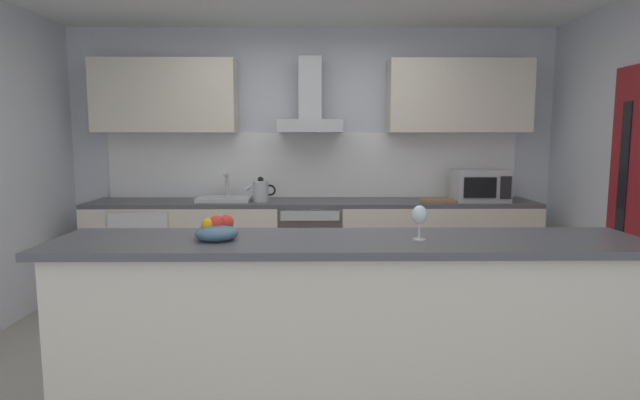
{
  "coord_description": "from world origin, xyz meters",
  "views": [
    {
      "loc": [
        0.02,
        -3.31,
        1.51
      ],
      "look_at": [
        0.06,
        0.4,
        1.05
      ],
      "focal_mm": 28.39,
      "sensor_mm": 36.0,
      "label": 1
    }
  ],
  "objects_px": {
    "kettle": "(261,191)",
    "fruit_bowl": "(217,231)",
    "chopping_board": "(437,200)",
    "microwave": "(480,186)",
    "wine_glass": "(420,216)",
    "refrigerator": "(149,250)",
    "oven": "(310,246)",
    "range_hood": "(310,109)",
    "sink": "(225,198)"
  },
  "relations": [
    {
      "from": "refrigerator",
      "to": "fruit_bowl",
      "type": "distance_m",
      "value": 2.64
    },
    {
      "from": "sink",
      "to": "wine_glass",
      "type": "distance_m",
      "value": 2.74
    },
    {
      "from": "microwave",
      "to": "range_hood",
      "type": "bearing_deg",
      "value": 174.5
    },
    {
      "from": "oven",
      "to": "chopping_board",
      "type": "xyz_separation_m",
      "value": [
        1.23,
        -0.02,
        0.45
      ]
    },
    {
      "from": "microwave",
      "to": "wine_glass",
      "type": "height_order",
      "value": "microwave"
    },
    {
      "from": "kettle",
      "to": "refrigerator",
      "type": "bearing_deg",
      "value": 178.39
    },
    {
      "from": "oven",
      "to": "refrigerator",
      "type": "height_order",
      "value": "oven"
    },
    {
      "from": "kettle",
      "to": "chopping_board",
      "type": "relative_size",
      "value": 0.85
    },
    {
      "from": "fruit_bowl",
      "to": "chopping_board",
      "type": "height_order",
      "value": "fruit_bowl"
    },
    {
      "from": "microwave",
      "to": "range_hood",
      "type": "relative_size",
      "value": 0.69
    },
    {
      "from": "oven",
      "to": "chopping_board",
      "type": "distance_m",
      "value": 1.31
    },
    {
      "from": "sink",
      "to": "microwave",
      "type": "bearing_deg",
      "value": -0.91
    },
    {
      "from": "microwave",
      "to": "refrigerator",
      "type": "bearing_deg",
      "value": 179.55
    },
    {
      "from": "kettle",
      "to": "range_hood",
      "type": "xyz_separation_m",
      "value": [
        0.47,
        0.16,
        0.78
      ]
    },
    {
      "from": "oven",
      "to": "microwave",
      "type": "relative_size",
      "value": 1.6
    },
    {
      "from": "oven",
      "to": "kettle",
      "type": "height_order",
      "value": "kettle"
    },
    {
      "from": "oven",
      "to": "kettle",
      "type": "xyz_separation_m",
      "value": [
        -0.47,
        -0.03,
        0.55
      ]
    },
    {
      "from": "wine_glass",
      "to": "microwave",
      "type": "bearing_deg",
      "value": 65.25
    },
    {
      "from": "kettle",
      "to": "fruit_bowl",
      "type": "relative_size",
      "value": 1.31
    },
    {
      "from": "kettle",
      "to": "fruit_bowl",
      "type": "xyz_separation_m",
      "value": [
        0.02,
        -2.28,
        0.03
      ]
    },
    {
      "from": "microwave",
      "to": "wine_glass",
      "type": "relative_size",
      "value": 2.81
    },
    {
      "from": "oven",
      "to": "range_hood",
      "type": "distance_m",
      "value": 1.33
    },
    {
      "from": "kettle",
      "to": "chopping_board",
      "type": "distance_m",
      "value": 1.7
    },
    {
      "from": "range_hood",
      "to": "wine_glass",
      "type": "distance_m",
      "value": 2.62
    },
    {
      "from": "fruit_bowl",
      "to": "chopping_board",
      "type": "xyz_separation_m",
      "value": [
        1.68,
        2.29,
        -0.13
      ]
    },
    {
      "from": "oven",
      "to": "fruit_bowl",
      "type": "height_order",
      "value": "fruit_bowl"
    },
    {
      "from": "range_hood",
      "to": "chopping_board",
      "type": "height_order",
      "value": "range_hood"
    },
    {
      "from": "refrigerator",
      "to": "chopping_board",
      "type": "xyz_separation_m",
      "value": [
        2.8,
        -0.02,
        0.49
      ]
    },
    {
      "from": "chopping_board",
      "to": "range_hood",
      "type": "bearing_deg",
      "value": 172.88
    },
    {
      "from": "sink",
      "to": "kettle",
      "type": "xyz_separation_m",
      "value": [
        0.35,
        -0.04,
        0.08
      ]
    },
    {
      "from": "refrigerator",
      "to": "range_hood",
      "type": "xyz_separation_m",
      "value": [
        1.57,
        0.13,
        1.36
      ]
    },
    {
      "from": "oven",
      "to": "kettle",
      "type": "bearing_deg",
      "value": -175.92
    },
    {
      "from": "range_hood",
      "to": "fruit_bowl",
      "type": "bearing_deg",
      "value": -100.59
    },
    {
      "from": "wine_glass",
      "to": "fruit_bowl",
      "type": "relative_size",
      "value": 0.81
    },
    {
      "from": "refrigerator",
      "to": "fruit_bowl",
      "type": "xyz_separation_m",
      "value": [
        1.12,
        -2.31,
        0.61
      ]
    },
    {
      "from": "oven",
      "to": "fruit_bowl",
      "type": "xyz_separation_m",
      "value": [
        -0.46,
        -2.31,
        0.58
      ]
    },
    {
      "from": "range_hood",
      "to": "wine_glass",
      "type": "bearing_deg",
      "value": -76.93
    },
    {
      "from": "refrigerator",
      "to": "sink",
      "type": "height_order",
      "value": "sink"
    },
    {
      "from": "refrigerator",
      "to": "chopping_board",
      "type": "distance_m",
      "value": 2.84
    },
    {
      "from": "kettle",
      "to": "wine_glass",
      "type": "xyz_separation_m",
      "value": [
        1.04,
        -2.3,
        0.11
      ]
    },
    {
      "from": "oven",
      "to": "fruit_bowl",
      "type": "distance_m",
      "value": 2.43
    },
    {
      "from": "microwave",
      "to": "chopping_board",
      "type": "relative_size",
      "value": 1.47
    },
    {
      "from": "wine_glass",
      "to": "oven",
      "type": "bearing_deg",
      "value": 103.77
    },
    {
      "from": "oven",
      "to": "wine_glass",
      "type": "distance_m",
      "value": 2.49
    },
    {
      "from": "chopping_board",
      "to": "oven",
      "type": "bearing_deg",
      "value": 178.89
    },
    {
      "from": "sink",
      "to": "chopping_board",
      "type": "distance_m",
      "value": 2.05
    },
    {
      "from": "sink",
      "to": "range_hood",
      "type": "relative_size",
      "value": 0.69
    },
    {
      "from": "fruit_bowl",
      "to": "microwave",
      "type": "bearing_deg",
      "value": 47.52
    },
    {
      "from": "refrigerator",
      "to": "kettle",
      "type": "distance_m",
      "value": 1.25
    },
    {
      "from": "refrigerator",
      "to": "chopping_board",
      "type": "height_order",
      "value": "chopping_board"
    }
  ]
}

